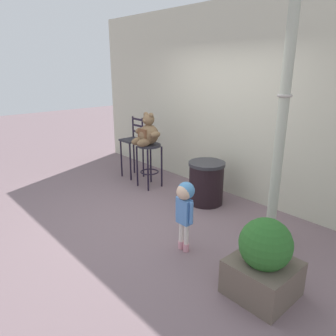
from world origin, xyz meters
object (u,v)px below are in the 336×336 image
Objects in this scene: bar_stool_with_teddy at (149,156)px; bar_chair_empty at (133,144)px; teddy_bear at (147,133)px; planter_with_shrub at (264,261)px; trash_bin at (206,183)px; child_walking at (185,202)px; lamppost at (279,144)px.

bar_chair_empty reaches higher than bar_stool_with_teddy.
teddy_bear is 0.71× the size of planter_with_shrub.
planter_with_shrub reaches higher than trash_bin.
bar_chair_empty is (-1.83, -0.10, 0.32)m from trash_bin.
child_walking reaches higher than trash_bin.
bar_stool_with_teddy is 0.68× the size of bar_chair_empty.
bar_stool_with_teddy is at bearing 177.90° from lamppost.
lamppost is at bearing 117.14° from planter_with_shrub.
child_walking is 1.48m from trash_bin.
child_walking is 1.09m from planter_with_shrub.
planter_with_shrub is (1.06, 0.01, -0.27)m from child_walking.
planter_with_shrub is at bearing -65.61° from child_walking.
trash_bin is at bearing 11.56° from teddy_bear.
lamppost is (2.53, -0.09, 0.70)m from bar_stool_with_teddy.
teddy_bear is (-0.00, -0.03, 0.42)m from bar_stool_with_teddy.
teddy_bear reaches higher than bar_stool_with_teddy.
child_walking is 1.28m from lamppost.
planter_with_shrub is (1.82, -1.23, 0.02)m from trash_bin.
planter_with_shrub is (0.47, -0.92, -0.91)m from lamppost.
bar_chair_empty is (-0.65, 0.14, -0.33)m from teddy_bear.
bar_stool_with_teddy is 1.41× the size of teddy_bear.
teddy_bear is at bearing -90.00° from bar_stool_with_teddy.
teddy_bear reaches higher than bar_chair_empty.
lamppost reaches higher than bar_stool_with_teddy.
planter_with_shrub is at bearing -18.63° from bar_stool_with_teddy.
trash_bin is at bearing 167.20° from lamppost.
teddy_bear is 0.48× the size of bar_chair_empty.
bar_chair_empty is at bearing 167.70° from teddy_bear.
trash_bin is (1.18, 0.24, -0.65)m from teddy_bear.
bar_stool_with_teddy is at bearing 161.37° from planter_with_shrub.
teddy_bear is 2.21m from child_walking.
trash_bin is 0.86× the size of planter_with_shrub.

